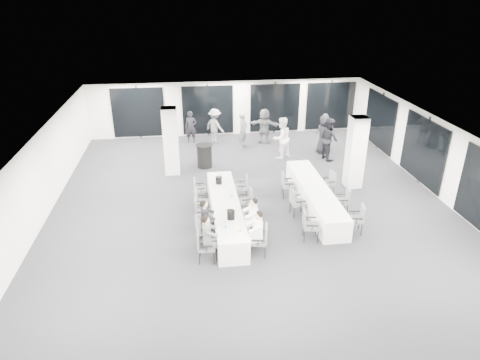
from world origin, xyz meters
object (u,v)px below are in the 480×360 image
object	(u,v)px
chair_main_left_fourth	(199,200)
chair_side_right_far	(329,181)
chair_side_right_mid	(344,199)
standing_guest_b	(282,135)
chair_main_right_fourth	(247,198)
standing_guest_a	(243,128)
chair_side_left_far	(286,183)
standing_guest_h	(329,136)
banquet_table_side	(315,196)
chair_side_right_near	(358,217)
chair_main_left_mid	(200,211)
standing_guest_g	(191,125)
chair_main_left_second	(202,228)
standing_guest_e	(324,132)
standing_guest_c	(215,124)
chair_main_left_near	(203,244)
chair_side_left_mid	(296,201)
standing_guest_f	(264,124)
ice_bucket_far	(219,180)
chair_main_right_far	(243,185)
chair_side_left_near	(308,224)
chair_main_right_second	(256,225)
cocktail_table	(205,156)
chair_main_left_far	(198,188)
ice_bucket_near	(231,215)
standing_guest_d	(325,129)
banquet_table_main	(226,212)
chair_main_right_mid	(252,212)

from	to	relation	value
chair_main_left_fourth	chair_side_right_far	xyz separation A→B (m)	(4.90, 0.95, -0.02)
chair_side_right_mid	standing_guest_b	world-z (taller)	standing_guest_b
chair_main_left_fourth	chair_main_right_fourth	xyz separation A→B (m)	(1.65, -0.03, -0.03)
chair_main_left_fourth	standing_guest_a	bearing A→B (deg)	170.19
chair_side_left_far	standing_guest_h	size ratio (longest dim) A/B	0.44
chair_main_left_fourth	standing_guest_h	world-z (taller)	standing_guest_h
banquet_table_side	chair_side_right_near	bearing A→B (deg)	-66.27
chair_main_left_mid	standing_guest_g	xyz separation A→B (m)	(-0.08, 8.28, 0.33)
chair_main_left_second	chair_main_left_mid	world-z (taller)	chair_main_left_mid
standing_guest_e	standing_guest_b	bearing A→B (deg)	103.92
standing_guest_c	chair_main_left_near	bearing A→B (deg)	130.25
chair_side_left_mid	chair_side_right_near	size ratio (longest dim) A/B	1.01
chair_main_right_fourth	chair_main_left_near	bearing A→B (deg)	143.31
standing_guest_f	ice_bucket_far	size ratio (longest dim) A/B	7.55
chair_main_left_second	banquet_table_side	bearing A→B (deg)	100.98
chair_main_right_far	chair_side_left_near	bearing A→B (deg)	-149.39
chair_main_right_second	standing_guest_f	size ratio (longest dim) A/B	0.44
chair_main_right_fourth	chair_side_right_mid	distance (m)	3.30
chair_side_left_far	standing_guest_h	world-z (taller)	standing_guest_h
chair_main_left_fourth	chair_side_left_mid	world-z (taller)	chair_side_left_mid
cocktail_table	standing_guest_g	distance (m)	3.35
chair_main_left_far	ice_bucket_near	size ratio (longest dim) A/B	3.09
standing_guest_c	standing_guest_f	distance (m)	2.45
cocktail_table	ice_bucket_near	xyz separation A→B (m)	(0.48, -5.97, 0.38)
chair_side_left_mid	ice_bucket_near	size ratio (longest dim) A/B	3.45
chair_side_left_mid	standing_guest_h	distance (m)	5.67
chair_side_left_near	chair_side_right_far	size ratio (longest dim) A/B	1.11
chair_main_left_far	standing_guest_d	xyz separation A→B (m)	(6.23, 4.73, 0.49)
ice_bucket_near	chair_side_right_near	bearing A→B (deg)	-0.71
banquet_table_main	chair_side_left_mid	distance (m)	2.43
chair_main_left_second	chair_main_right_second	xyz separation A→B (m)	(1.65, -0.01, -0.02)
chair_main_right_mid	standing_guest_d	distance (m)	8.25
chair_side_right_far	standing_guest_f	distance (m)	6.12
chair_main_left_mid	chair_main_right_far	bearing A→B (deg)	143.52
chair_side_left_mid	standing_guest_b	bearing A→B (deg)	167.02
banquet_table_main	chair_main_right_mid	bearing A→B (deg)	-25.55
chair_main_right_mid	chair_main_right_fourth	xyz separation A→B (m)	(-0.01, 1.06, -0.05)
chair_side_left_mid	chair_side_left_far	distance (m)	1.43
standing_guest_h	ice_bucket_near	bearing A→B (deg)	127.07
chair_main_left_fourth	standing_guest_a	world-z (taller)	standing_guest_a
chair_main_right_second	chair_main_right_fourth	xyz separation A→B (m)	(-0.00, 1.84, -0.00)
banquet_table_main	chair_side_right_near	bearing A→B (deg)	-15.96
chair_side_left_far	chair_side_right_far	world-z (taller)	chair_side_left_far
banquet_table_side	chair_main_right_fourth	size ratio (longest dim) A/B	5.84
chair_main_right_fourth	ice_bucket_near	world-z (taller)	ice_bucket_near
chair_main_left_second	chair_side_left_far	world-z (taller)	chair_side_left_far
chair_main_right_fourth	standing_guest_c	xyz separation A→B (m)	(-0.56, 7.28, 0.48)
chair_side_left_near	chair_side_right_near	bearing A→B (deg)	107.30
chair_main_left_fourth	standing_guest_d	xyz separation A→B (m)	(6.23, 5.76, 0.46)
chair_main_left_far	banquet_table_main	bearing A→B (deg)	21.96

